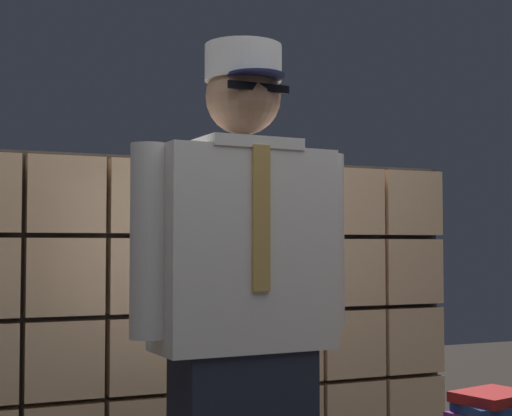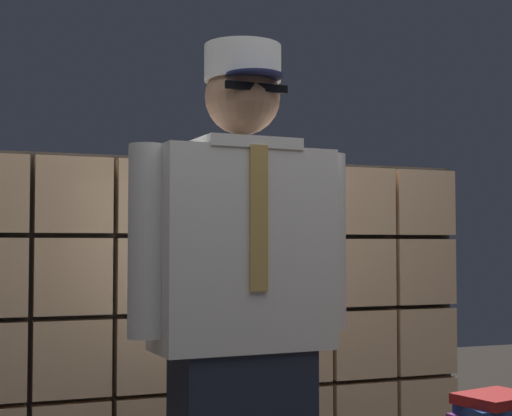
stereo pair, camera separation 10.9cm
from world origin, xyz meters
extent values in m
cube|color=#E0B78C|center=(0.62, 1.28, 0.46)|extent=(0.29, 0.08, 0.29)
cube|color=#E0B78C|center=(0.93, 1.28, 0.46)|extent=(0.29, 0.08, 0.29)
cube|color=#E0B78C|center=(-0.62, 1.28, 0.77)|extent=(0.29, 0.08, 0.29)
cube|color=#E0B78C|center=(-0.31, 1.28, 0.77)|extent=(0.29, 0.08, 0.29)
cube|color=#E0B78C|center=(0.00, 1.28, 0.77)|extent=(0.29, 0.08, 0.29)
cube|color=#E0B78C|center=(0.31, 1.28, 0.77)|extent=(0.29, 0.08, 0.29)
cube|color=#E0B78C|center=(0.62, 1.28, 0.77)|extent=(0.29, 0.08, 0.29)
cube|color=#E0B78C|center=(0.93, 1.28, 0.77)|extent=(0.29, 0.08, 0.29)
cube|color=#E0B78C|center=(-0.62, 1.28, 1.08)|extent=(0.29, 0.08, 0.29)
cube|color=#E0B78C|center=(-0.31, 1.28, 1.08)|extent=(0.29, 0.08, 0.29)
cube|color=#E0B78C|center=(0.00, 1.28, 1.08)|extent=(0.29, 0.08, 0.29)
cube|color=#E0B78C|center=(0.31, 1.28, 1.08)|extent=(0.29, 0.08, 0.29)
cube|color=#E0B78C|center=(0.62, 1.28, 1.08)|extent=(0.29, 0.08, 0.29)
cube|color=#E0B78C|center=(0.93, 1.28, 1.08)|extent=(0.29, 0.08, 0.29)
cube|color=#E0B78C|center=(-0.62, 1.28, 1.39)|extent=(0.29, 0.08, 0.29)
cube|color=#E0B78C|center=(-0.31, 1.28, 1.39)|extent=(0.29, 0.08, 0.29)
cube|color=#E0B78C|center=(0.00, 1.28, 1.39)|extent=(0.29, 0.08, 0.29)
cube|color=#E0B78C|center=(0.31, 1.28, 1.39)|extent=(0.29, 0.08, 0.29)
cube|color=#E0B78C|center=(0.62, 1.28, 1.39)|extent=(0.29, 0.08, 0.29)
cube|color=#E0B78C|center=(0.93, 1.28, 1.39)|extent=(0.29, 0.08, 0.29)
cube|color=#38332D|center=(0.00, 1.33, 0.77)|extent=(2.19, 0.02, 1.57)
cube|color=silver|center=(-0.20, 0.52, 1.18)|extent=(0.56, 0.27, 0.62)
cube|color=tan|center=(-0.19, 0.40, 1.28)|extent=(0.06, 0.01, 0.43)
cube|color=silver|center=(-0.20, 0.52, 1.50)|extent=(0.31, 0.27, 0.04)
sphere|color=#A87A5B|center=(-0.20, 0.52, 1.66)|extent=(0.24, 0.24, 0.24)
ellipsoid|color=black|center=(-0.20, 0.47, 1.62)|extent=(0.16, 0.09, 0.11)
cube|color=black|center=(-0.19, 0.41, 1.67)|extent=(0.20, 0.02, 0.02)
cylinder|color=#191E47|center=(-0.20, 0.43, 1.71)|extent=(0.19, 0.19, 0.01)
cylinder|color=white|center=(-0.20, 0.52, 1.76)|extent=(0.24, 0.24, 0.11)
cylinder|color=silver|center=(0.10, 0.54, 1.21)|extent=(0.12, 0.12, 0.57)
cylinder|color=silver|center=(-0.51, 0.51, 1.21)|extent=(0.12, 0.12, 0.57)
cube|color=navy|center=(0.54, 0.26, 0.69)|extent=(0.24, 0.20, 0.03)
cube|color=maroon|center=(0.55, 0.27, 0.72)|extent=(0.26, 0.23, 0.03)
camera|label=1|loc=(-1.10, -1.70, 1.20)|focal=54.49mm
camera|label=2|loc=(-1.00, -1.74, 1.20)|focal=54.49mm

